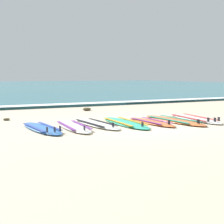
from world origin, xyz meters
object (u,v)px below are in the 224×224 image
surfboard_5 (174,120)px  surfboard_6 (194,118)px  surfboard_2 (96,124)px  surfboard_0 (42,128)px  surfboard_1 (73,126)px  surfboard_4 (151,122)px  surfboard_3 (125,123)px

surfboard_5 → surfboard_6: size_ratio=1.02×
surfboard_2 → surfboard_6: (3.05, -0.27, 0.00)m
surfboard_0 → surfboard_5: (3.75, -0.25, -0.00)m
surfboard_1 → surfboard_0: bearing=173.3°
surfboard_2 → surfboard_5: (2.27, -0.32, -0.00)m
surfboard_6 → surfboard_4: bearing=-178.3°
surfboard_0 → surfboard_6: (4.53, -0.20, -0.00)m
surfboard_3 → surfboard_5: same height
surfboard_4 → surfboard_6: same height
surfboard_2 → surfboard_4: bearing=-11.8°
surfboard_1 → surfboard_6: same height
surfboard_1 → surfboard_4: size_ratio=1.09×
surfboard_0 → surfboard_3: size_ratio=0.90×
surfboard_0 → surfboard_1: bearing=-6.7°
surfboard_3 → surfboard_2: bearing=170.3°
surfboard_0 → surfboard_4: (2.98, -0.25, -0.00)m
surfboard_3 → surfboard_4: same height
surfboard_1 → surfboard_2: 0.71m
surfboard_3 → surfboard_6: (2.27, -0.13, 0.00)m
surfboard_0 → surfboard_5: same height
surfboard_2 → surfboard_3: 0.80m
surfboard_1 → surfboard_5: (2.96, -0.16, -0.00)m
surfboard_1 → surfboard_5: size_ratio=0.87×
surfboard_2 → surfboard_3: (0.79, -0.14, -0.00)m
surfboard_0 → surfboard_6: size_ratio=0.89×
surfboard_3 → surfboard_6: 2.27m
surfboard_6 → surfboard_1: bearing=178.3°
surfboard_5 → surfboard_3: bearing=173.0°
surfboard_1 → surfboard_5: 2.97m
surfboard_2 → surfboard_5: 2.29m
surfboard_6 → surfboard_0: bearing=177.5°
surfboard_4 → surfboard_1: bearing=175.9°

